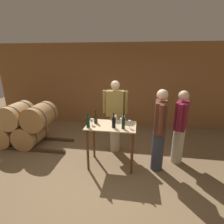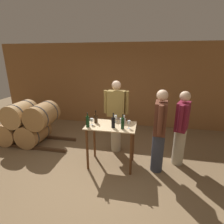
% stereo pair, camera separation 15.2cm
% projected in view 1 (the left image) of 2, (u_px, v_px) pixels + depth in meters
% --- Properties ---
extents(ground_plane, '(14.00, 14.00, 0.00)m').
position_uv_depth(ground_plane, '(95.00, 177.00, 3.44)').
color(ground_plane, brown).
extents(back_wall, '(8.40, 0.05, 2.70)m').
position_uv_depth(back_wall, '(115.00, 86.00, 5.80)').
color(back_wall, brown).
rests_on(back_wall, ground_plane).
extents(barrel_rack, '(2.74, 0.79, 1.14)m').
position_uv_depth(barrel_rack, '(24.00, 125.00, 4.57)').
color(barrel_rack, '#4C331E').
rests_on(barrel_rack, ground_plane).
extents(tasting_table, '(1.01, 0.62, 0.93)m').
position_uv_depth(tasting_table, '(111.00, 134.00, 3.63)').
color(tasting_table, '#D1B284').
rests_on(tasting_table, ground_plane).
extents(wine_bottle_far_left, '(0.07, 0.07, 0.30)m').
position_uv_depth(wine_bottle_far_left, '(88.00, 122.00, 3.42)').
color(wine_bottle_far_left, black).
rests_on(wine_bottle_far_left, tasting_table).
extents(wine_bottle_left, '(0.07, 0.07, 0.27)m').
position_uv_depth(wine_bottle_left, '(96.00, 119.00, 3.66)').
color(wine_bottle_left, black).
rests_on(wine_bottle_left, tasting_table).
extents(wine_bottle_center, '(0.08, 0.08, 0.30)m').
position_uv_depth(wine_bottle_center, '(114.00, 122.00, 3.41)').
color(wine_bottle_center, black).
rests_on(wine_bottle_center, tasting_table).
extents(wine_bottle_right, '(0.07, 0.07, 0.29)m').
position_uv_depth(wine_bottle_right, '(123.00, 123.00, 3.36)').
color(wine_bottle_right, black).
rests_on(wine_bottle_right, tasting_table).
extents(wine_glass_near_left, '(0.07, 0.07, 0.14)m').
position_uv_depth(wine_glass_near_left, '(92.00, 120.00, 3.54)').
color(wine_glass_near_left, silver).
rests_on(wine_glass_near_left, tasting_table).
extents(wine_glass_near_center, '(0.06, 0.06, 0.15)m').
position_uv_depth(wine_glass_near_center, '(115.00, 117.00, 3.71)').
color(wine_glass_near_center, silver).
rests_on(wine_glass_near_center, tasting_table).
extents(wine_glass_near_right, '(0.06, 0.06, 0.14)m').
position_uv_depth(wine_glass_near_right, '(123.00, 117.00, 3.75)').
color(wine_glass_near_right, silver).
rests_on(wine_glass_near_right, tasting_table).
extents(wine_glass_far_side, '(0.06, 0.06, 0.16)m').
position_uv_depth(wine_glass_far_side, '(129.00, 122.00, 3.39)').
color(wine_glass_far_side, silver).
rests_on(wine_glass_far_side, tasting_table).
extents(ice_bucket, '(0.12, 0.12, 0.11)m').
position_uv_depth(ice_bucket, '(123.00, 121.00, 3.66)').
color(ice_bucket, silver).
rests_on(ice_bucket, tasting_table).
extents(person_host, '(0.59, 0.24, 1.75)m').
position_uv_depth(person_host, '(115.00, 115.00, 4.16)').
color(person_host, '#B7AD93').
rests_on(person_host, ground_plane).
extents(person_visitor_with_scarf, '(0.34, 0.56, 1.62)m').
position_uv_depth(person_visitor_with_scarf, '(180.00, 126.00, 3.71)').
color(person_visitor_with_scarf, '#B7AD93').
rests_on(person_visitor_with_scarf, ground_plane).
extents(person_visitor_bearded, '(0.25, 0.59, 1.70)m').
position_uv_depth(person_visitor_bearded, '(159.00, 129.00, 3.43)').
color(person_visitor_bearded, '#333847').
rests_on(person_visitor_bearded, ground_plane).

